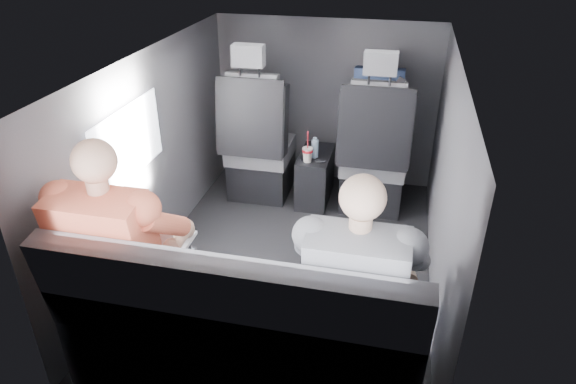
% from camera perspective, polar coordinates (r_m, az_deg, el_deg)
% --- Properties ---
extents(floor, '(2.60, 2.60, 0.00)m').
position_cam_1_polar(floor, '(3.46, 0.33, -7.70)').
color(floor, black).
rests_on(floor, ground).
extents(ceiling, '(2.60, 2.60, 0.00)m').
position_cam_1_polar(ceiling, '(2.88, 0.41, 14.52)').
color(ceiling, '#B2B2AD').
rests_on(ceiling, panel_back).
extents(panel_left, '(0.02, 2.60, 1.35)m').
position_cam_1_polar(panel_left, '(3.40, -14.64, 3.78)').
color(panel_left, '#56565B').
rests_on(panel_left, floor).
extents(panel_right, '(0.02, 2.60, 1.35)m').
position_cam_1_polar(panel_right, '(3.07, 17.02, 0.61)').
color(panel_right, '#56565B').
rests_on(panel_right, floor).
extents(panel_front, '(1.80, 0.02, 1.35)m').
position_cam_1_polar(panel_front, '(4.30, 4.19, 9.86)').
color(panel_front, '#56565B').
rests_on(panel_front, floor).
extents(panel_back, '(1.80, 0.02, 1.35)m').
position_cam_1_polar(panel_back, '(2.07, -7.69, -13.35)').
color(panel_back, '#56565B').
rests_on(panel_back, floor).
extents(side_window, '(0.02, 0.75, 0.42)m').
position_cam_1_polar(side_window, '(3.07, -17.24, 5.24)').
color(side_window, white).
rests_on(side_window, panel_left).
extents(seatbelt, '(0.35, 0.11, 0.59)m').
position_cam_1_polar(seatbelt, '(3.62, 9.76, 7.99)').
color(seatbelt, black).
rests_on(seatbelt, front_seat_right).
extents(front_seat_left, '(0.52, 0.58, 1.26)m').
position_cam_1_polar(front_seat_left, '(4.07, -3.28, 4.62)').
color(front_seat_left, black).
rests_on(front_seat_left, floor).
extents(front_seat_right, '(0.52, 0.58, 1.26)m').
position_cam_1_polar(front_seat_right, '(3.93, 9.47, 3.38)').
color(front_seat_right, black).
rests_on(front_seat_right, floor).
extents(center_console, '(0.24, 0.48, 0.41)m').
position_cam_1_polar(center_console, '(4.10, 3.02, 1.72)').
color(center_console, black).
rests_on(center_console, floor).
extents(rear_bench, '(1.60, 0.57, 0.92)m').
position_cam_1_polar(rear_bench, '(2.48, -5.21, -16.11)').
color(rear_bench, slate).
rests_on(rear_bench, floor).
extents(soda_cup, '(0.08, 0.08, 0.24)m').
position_cam_1_polar(soda_cup, '(3.85, 2.18, 4.24)').
color(soda_cup, white).
rests_on(soda_cup, center_console).
extents(water_bottle, '(0.06, 0.06, 0.16)m').
position_cam_1_polar(water_bottle, '(3.92, 3.00, 4.88)').
color(water_bottle, '#ADD7EB').
rests_on(water_bottle, center_console).
extents(laptop_white, '(0.34, 0.32, 0.25)m').
position_cam_1_polar(laptop_white, '(2.62, -14.99, -5.16)').
color(laptop_white, silver).
rests_on(laptop_white, passenger_rear_left).
extents(laptop_black, '(0.41, 0.42, 0.25)m').
position_cam_1_polar(laptop_black, '(2.42, 8.74, -7.66)').
color(laptop_black, black).
rests_on(laptop_black, passenger_rear_right).
extents(passenger_rear_left, '(0.53, 0.64, 1.26)m').
position_cam_1_polar(passenger_rear_left, '(2.54, -17.52, -6.52)').
color(passenger_rear_left, '#323237').
rests_on(passenger_rear_left, rear_bench).
extents(passenger_rear_right, '(0.50, 0.62, 1.22)m').
position_cam_1_polar(passenger_rear_right, '(2.26, 7.67, -10.61)').
color(passenger_rear_right, navy).
rests_on(passenger_rear_right, rear_bench).
extents(passenger_front_right, '(0.37, 0.37, 0.71)m').
position_cam_1_polar(passenger_front_right, '(4.04, 9.85, 9.29)').
color(passenger_front_right, navy).
rests_on(passenger_front_right, front_seat_right).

